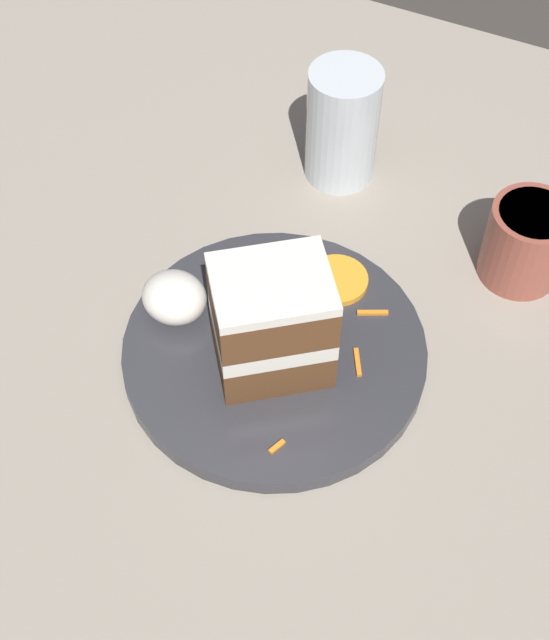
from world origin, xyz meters
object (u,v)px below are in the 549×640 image
Objects in this scene: plate at (275,351)px; orange_garnish at (337,280)px; cake_slice at (272,322)px; cream_dollop at (174,297)px; coffee_mug at (526,240)px; drinking_glass at (342,132)px.

orange_garnish reaches higher than plate.
cream_dollop is at bearing 47.44° from cake_slice.
coffee_mug is (-0.14, -0.10, 0.02)m from orange_garnish.
plate is 0.06m from cake_slice.
cream_dollop is 0.14m from orange_garnish.
orange_garnish is 0.16m from drinking_glass.
orange_garnish is at bearing -45.90° from cake_slice.
cream_dollop is 0.24m from drinking_glass.
cake_slice reaches higher than orange_garnish.
cake_slice is 1.51× the size of coffee_mug.
cream_dollop is at bearing 36.81° from coffee_mug.
plate is at bearing 99.83° from drinking_glass.
cream_dollop is (0.10, -0.01, -0.03)m from cake_slice.
cake_slice is 0.10m from cream_dollop.
coffee_mug reaches higher than plate.
orange_garnish is (-0.11, -0.09, -0.02)m from cream_dollop.
drinking_glass is 0.20m from coffee_mug.
coffee_mug is at bearing 166.10° from drinking_glass.
cake_slice is 0.11m from orange_garnish.
cream_dollop is at bearing 2.77° from plate.
orange_garnish is at bearing 34.87° from coffee_mug.
cream_dollop is at bearing 77.63° from drinking_glass.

